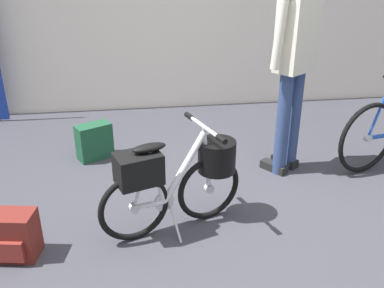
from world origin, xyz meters
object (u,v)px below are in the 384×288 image
Objects in this scene: visitor_near_wall at (296,48)px; backpack_on_floor at (94,142)px; handbag_on_floor at (13,236)px; folding_bike_foreground at (179,176)px.

visitor_near_wall is 1.94m from backpack_on_floor.
backpack_on_floor is 1.11× the size of handbag_on_floor.
backpack_on_floor is at bearing 73.55° from handbag_on_floor.
handbag_on_floor is at bearing -170.52° from folding_bike_foreground.
visitor_near_wall is at bearing -15.77° from backpack_on_floor.
backpack_on_floor is at bearing 164.23° from visitor_near_wall.
handbag_on_floor is (-1.05, -0.18, -0.24)m from folding_bike_foreground.
visitor_near_wall reaches higher than handbag_on_floor.
backpack_on_floor is (-1.65, 0.47, -0.90)m from visitor_near_wall.
backpack_on_floor is 1.41m from handbag_on_floor.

